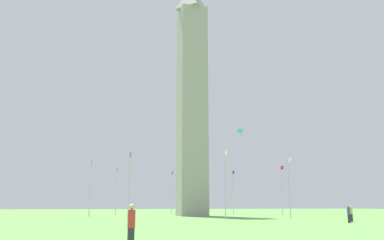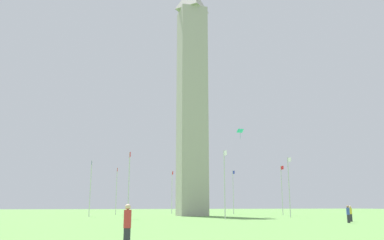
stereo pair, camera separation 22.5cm
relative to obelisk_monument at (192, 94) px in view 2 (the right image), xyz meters
The scene contains 14 objects.
ground_plane 21.26m from the obelisk_monument, ahead, with size 260.00×260.00×0.00m, color #609347.
obelisk_monument is the anchor object (origin of this frame).
flagpole_n 23.52m from the obelisk_monument, ahead, with size 1.12×0.14×8.86m.
flagpole_ne 23.50m from the obelisk_monument, 44.87° to the left, with size 1.12×0.14×8.86m.
flagpole_e 23.48m from the obelisk_monument, 89.81° to the left, with size 1.12×0.14×8.86m.
flagpole_se 23.45m from the obelisk_monument, 134.87° to the left, with size 1.12×0.14×8.86m.
flagpole_s 23.44m from the obelisk_monument, behind, with size 1.12×0.14×8.86m.
flagpole_sw 23.45m from the obelisk_monument, 134.87° to the right, with size 1.12×0.14×8.86m.
flagpole_w 23.48m from the obelisk_monument, 89.81° to the right, with size 1.12×0.14×8.86m.
flagpole_nw 23.50m from the obelisk_monument, 44.87° to the right, with size 1.12×0.14×8.86m.
person_yellow_shirt 35.84m from the obelisk_monument, 21.27° to the left, with size 0.32×0.32×1.70m.
person_red_shirt 54.79m from the obelisk_monument, 17.65° to the right, with size 0.32×0.32×1.78m.
person_blue_shirt 37.34m from the obelisk_monument, 15.72° to the left, with size 0.32×0.32×1.73m.
kite_cyan_diamond 11.89m from the obelisk_monument, 45.34° to the left, with size 0.89×1.00×1.61m.
Camera 2 is at (65.65, -17.09, 1.72)m, focal length 36.84 mm.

